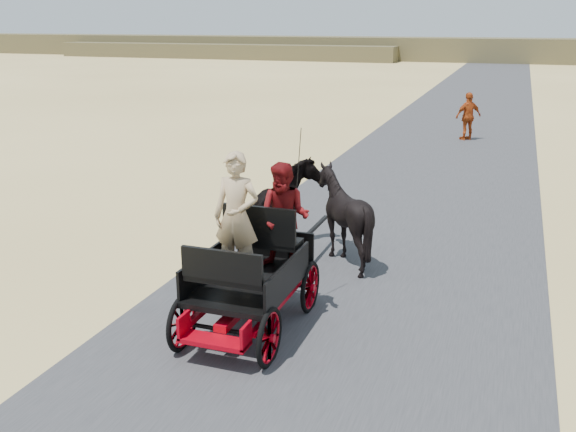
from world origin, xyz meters
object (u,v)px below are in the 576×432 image
(pedestrian, at_px, (468,116))
(carriage, at_px, (250,304))
(horse_left, at_px, (285,210))
(horse_right, at_px, (343,216))

(pedestrian, bearing_deg, carriage, 46.28)
(pedestrian, bearing_deg, horse_left, 42.70)
(horse_right, bearing_deg, carriage, 79.61)
(horse_left, height_order, horse_right, horse_right)
(horse_right, relative_size, pedestrian, 0.98)
(horse_left, relative_size, pedestrian, 1.16)
(pedestrian, bearing_deg, horse_right, 47.32)
(carriage, bearing_deg, pedestrian, 84.22)
(horse_right, distance_m, pedestrian, 13.48)
(horse_left, bearing_deg, carriage, 100.39)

